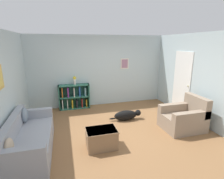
{
  "coord_description": "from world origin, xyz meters",
  "views": [
    {
      "loc": [
        -1.27,
        -4.13,
        2.29
      ],
      "look_at": [
        0.0,
        0.4,
        1.05
      ],
      "focal_mm": 28.0,
      "sensor_mm": 36.0,
      "label": 1
    }
  ],
  "objects_px": {
    "couch": "(29,140)",
    "recliner_chair": "(184,118)",
    "coffee_table": "(101,138)",
    "dog": "(127,115)",
    "bookshelf": "(74,97)",
    "vase": "(75,80)"
  },
  "relations": [
    {
      "from": "couch",
      "to": "recliner_chair",
      "type": "height_order",
      "value": "recliner_chair"
    },
    {
      "from": "recliner_chair",
      "to": "coffee_table",
      "type": "height_order",
      "value": "recliner_chair"
    },
    {
      "from": "couch",
      "to": "dog",
      "type": "distance_m",
      "value": 2.81
    },
    {
      "from": "bookshelf",
      "to": "recliner_chair",
      "type": "height_order",
      "value": "recliner_chair"
    },
    {
      "from": "couch",
      "to": "bookshelf",
      "type": "height_order",
      "value": "bookshelf"
    },
    {
      "from": "bookshelf",
      "to": "coffee_table",
      "type": "xyz_separation_m",
      "value": [
        0.41,
        -2.73,
        -0.2
      ]
    },
    {
      "from": "bookshelf",
      "to": "dog",
      "type": "distance_m",
      "value": 2.12
    },
    {
      "from": "bookshelf",
      "to": "recliner_chair",
      "type": "bearing_deg",
      "value": -41.17
    },
    {
      "from": "bookshelf",
      "to": "couch",
      "type": "bearing_deg",
      "value": -113.86
    },
    {
      "from": "recliner_chair",
      "to": "vase",
      "type": "bearing_deg",
      "value": 138.59
    },
    {
      "from": "vase",
      "to": "bookshelf",
      "type": "bearing_deg",
      "value": 155.85
    },
    {
      "from": "couch",
      "to": "coffee_table",
      "type": "bearing_deg",
      "value": -7.13
    },
    {
      "from": "couch",
      "to": "coffee_table",
      "type": "xyz_separation_m",
      "value": [
        1.53,
        -0.19,
        -0.07
      ]
    },
    {
      "from": "coffee_table",
      "to": "vase",
      "type": "distance_m",
      "value": 2.85
    },
    {
      "from": "recliner_chair",
      "to": "dog",
      "type": "relative_size",
      "value": 1.02
    },
    {
      "from": "coffee_table",
      "to": "dog",
      "type": "bearing_deg",
      "value": 49.32
    },
    {
      "from": "bookshelf",
      "to": "vase",
      "type": "relative_size",
      "value": 3.62
    },
    {
      "from": "coffee_table",
      "to": "couch",
      "type": "bearing_deg",
      "value": 172.87
    },
    {
      "from": "recliner_chair",
      "to": "bookshelf",
      "type": "bearing_deg",
      "value": 138.83
    },
    {
      "from": "dog",
      "to": "recliner_chair",
      "type": "bearing_deg",
      "value": -35.92
    },
    {
      "from": "dog",
      "to": "vase",
      "type": "distance_m",
      "value": 2.24
    },
    {
      "from": "coffee_table",
      "to": "dog",
      "type": "relative_size",
      "value": 0.68
    }
  ]
}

